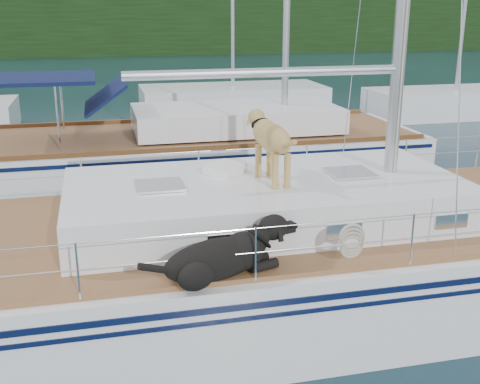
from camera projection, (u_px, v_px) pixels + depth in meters
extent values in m
plane|color=black|center=(208.00, 309.00, 8.31)|extent=(120.00, 120.00, 0.00)
cube|color=black|center=(107.00, 18.00, 49.19)|extent=(90.00, 3.00, 6.00)
cube|color=#595147|center=(108.00, 47.00, 51.02)|extent=(92.00, 1.00, 1.20)
cube|color=white|center=(208.00, 276.00, 8.16)|extent=(12.00, 3.80, 1.40)
cube|color=#9B643E|center=(207.00, 226.00, 7.94)|extent=(11.52, 3.50, 0.06)
cube|color=white|center=(265.00, 199.00, 8.03)|extent=(5.20, 2.50, 0.55)
cylinder|color=silver|center=(267.00, 73.00, 7.53)|extent=(3.60, 0.12, 0.12)
cylinder|color=silver|center=(237.00, 230.00, 6.15)|extent=(10.56, 0.01, 0.01)
cylinder|color=silver|center=(186.00, 152.00, 9.39)|extent=(10.56, 0.01, 0.01)
cube|color=#1B2CAB|center=(214.00, 191.00, 9.23)|extent=(0.72, 0.53, 0.05)
cube|color=white|center=(225.00, 169.00, 8.24)|extent=(0.63, 0.63, 0.12)
torus|color=beige|center=(352.00, 236.00, 6.52)|extent=(0.38, 0.13, 0.38)
cube|color=white|center=(187.00, 162.00, 14.30)|extent=(11.00, 3.50, 1.30)
cube|color=#9B643E|center=(186.00, 135.00, 14.11)|extent=(10.56, 3.29, 0.06)
cube|color=white|center=(236.00, 118.00, 14.27)|extent=(4.80, 2.30, 0.55)
cube|color=#101845|center=(38.00, 78.00, 12.98)|extent=(2.40, 2.30, 0.08)
cube|color=white|center=(233.00, 100.00, 23.93)|extent=(7.20, 3.00, 1.10)
cube|color=white|center=(454.00, 104.00, 22.93)|extent=(6.40, 3.00, 1.10)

